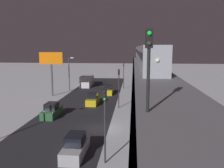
{
  "coord_description": "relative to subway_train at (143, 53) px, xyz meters",
  "views": [
    {
      "loc": [
        -4.06,
        27.16,
        9.8
      ],
      "look_at": [
        0.45,
        -21.98,
        2.09
      ],
      "focal_mm": 37.42,
      "sensor_mm": 36.0,
      "label": 1
    }
  ],
  "objects": [
    {
      "name": "elevated_railway",
      "position": [
        0.09,
        33.59,
        -2.67
      ],
      "size": [
        5.0,
        94.6,
        6.67
      ],
      "color": "slate",
      "rests_on": "ground_plane"
    },
    {
      "name": "sedan_green",
      "position": [
        14.01,
        29.15,
        -7.66
      ],
      "size": [
        1.8,
        4.65,
        1.97
      ],
      "color": "#2D6038",
      "rests_on": "ground_plane"
    },
    {
      "name": "ground_plane",
      "position": [
        6.46,
        33.59,
        -8.45
      ],
      "size": [
        240.0,
        240.0,
        0.0
      ],
      "primitive_type": "plane",
      "color": "silver"
    },
    {
      "name": "sedan_silver",
      "position": [
        7.61,
        40.88,
        -7.66
      ],
      "size": [
        1.8,
        4.75,
        1.97
      ],
      "rotation": [
        0.0,
        0.0,
        3.14
      ],
      "color": "#B2B2B7",
      "rests_on": "ground_plane"
    },
    {
      "name": "traffic_light_far",
      "position": [
        4.71,
        5.03,
        -4.26
      ],
      "size": [
        0.32,
        0.44,
        6.4
      ],
      "color": "#2D2D2D",
      "rests_on": "ground_plane"
    },
    {
      "name": "traffic_light_near",
      "position": [
        4.71,
        42.15,
        -4.26
      ],
      "size": [
        0.32,
        0.44,
        6.4
      ],
      "color": "#2D2D2D",
      "rests_on": "ground_plane"
    },
    {
      "name": "traffic_light_mid",
      "position": [
        4.71,
        23.59,
        -4.26
      ],
      "size": [
        0.32,
        0.44,
        6.4
      ],
      "color": "#2D2D2D",
      "rests_on": "ground_plane"
    },
    {
      "name": "sedan_yellow_2",
      "position": [
        7.61,
        12.04,
        -7.66
      ],
      "size": [
        1.8,
        4.32,
        1.97
      ],
      "rotation": [
        0.0,
        0.0,
        3.14
      ],
      "color": "gold",
      "rests_on": "ground_plane"
    },
    {
      "name": "commercial_billboard",
      "position": [
        18.92,
        14.97,
        -1.63
      ],
      "size": [
        4.8,
        0.36,
        8.9
      ],
      "color": "#4C4C51",
      "rests_on": "ground_plane"
    },
    {
      "name": "box_truck",
      "position": [
        14.21,
        2.26,
        -7.11
      ],
      "size": [
        2.4,
        7.4,
        2.8
      ],
      "color": "#B2B2B7",
      "rests_on": "ground_plane"
    },
    {
      "name": "sedan_yellow",
      "position": [
        9.41,
        21.33,
        -7.66
      ],
      "size": [
        1.8,
        4.39,
        1.97
      ],
      "rotation": [
        0.0,
        0.0,
        3.14
      ],
      "color": "gold",
      "rests_on": "ground_plane"
    },
    {
      "name": "street_lamp_far",
      "position": [
        16.88,
        8.59,
        -3.64
      ],
      "size": [
        1.35,
        0.44,
        7.65
      ],
      "color": "#38383D",
      "rests_on": "ground_plane"
    },
    {
      "name": "rail_signal",
      "position": [
        1.68,
        49.55,
        0.95
      ],
      "size": [
        0.36,
        0.41,
        4.0
      ],
      "color": "black",
      "rests_on": "elevated_railway"
    },
    {
      "name": "avenue_asphalt",
      "position": [
        10.81,
        33.59,
        -8.45
      ],
      "size": [
        11.0,
        94.6,
        0.01
      ],
      "primitive_type": "cube",
      "color": "#28282D",
      "rests_on": "ground_plane"
    },
    {
      "name": "subway_train",
      "position": [
        0.0,
        0.0,
        0.0
      ],
      "size": [
        2.94,
        74.07,
        3.4
      ],
      "color": "#999EA8",
      "rests_on": "elevated_railway"
    }
  ]
}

